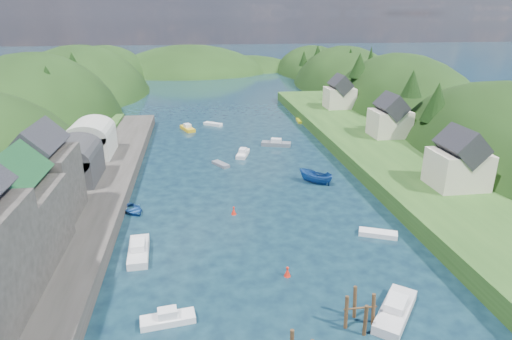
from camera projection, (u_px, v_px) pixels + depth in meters
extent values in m
plane|color=black|center=(240.00, 151.00, 82.48)|extent=(600.00, 600.00, 0.00)
ellipsoid|color=black|center=(44.00, 164.00, 102.87)|extent=(44.00, 75.56, 52.00)
ellipsoid|color=black|center=(85.00, 120.00, 142.60)|extent=(44.00, 75.56, 48.19)
ellipsoid|color=black|center=(107.00, 93.00, 181.08)|extent=(44.00, 75.56, 39.00)
ellipsoid|color=black|center=(508.00, 213.00, 74.41)|extent=(36.00, 75.56, 44.49)
ellipsoid|color=black|center=(397.00, 145.00, 114.58)|extent=(36.00, 75.56, 48.00)
ellipsoid|color=black|center=(344.00, 110.00, 154.33)|extent=(36.00, 75.56, 44.49)
ellipsoid|color=black|center=(313.00, 87.00, 192.85)|extent=(36.00, 75.56, 36.00)
ellipsoid|color=black|center=(191.00, 94.00, 196.11)|extent=(80.00, 60.00, 44.00)
ellipsoid|color=black|center=(249.00, 93.00, 209.81)|extent=(70.00, 56.00, 36.00)
cone|color=black|center=(48.00, 79.00, 86.61)|extent=(4.73, 4.73, 5.29)
cone|color=black|center=(41.00, 70.00, 94.71)|extent=(4.34, 4.34, 6.99)
cone|color=black|center=(65.00, 85.00, 104.67)|extent=(5.28, 5.28, 5.04)
cone|color=black|center=(73.00, 63.00, 117.61)|extent=(4.77, 4.77, 6.07)
cone|color=black|center=(100.00, 72.00, 125.21)|extent=(4.07, 4.07, 5.61)
cone|color=black|center=(92.00, 64.00, 134.88)|extent=(4.56, 4.56, 8.28)
cone|color=black|center=(96.00, 65.00, 144.34)|extent=(4.75, 4.75, 6.05)
cone|color=black|center=(102.00, 61.00, 154.42)|extent=(4.27, 4.27, 6.81)
cone|color=black|center=(437.00, 102.00, 76.11)|extent=(5.29, 5.29, 6.94)
cone|color=black|center=(412.00, 83.00, 83.17)|extent=(4.07, 4.07, 5.26)
cone|color=black|center=(418.00, 91.00, 96.07)|extent=(3.40, 3.40, 6.47)
cone|color=black|center=(392.00, 71.00, 108.91)|extent=(4.94, 4.94, 8.27)
cone|color=black|center=(359.00, 65.00, 111.35)|extent=(5.25, 5.25, 6.35)
cone|color=black|center=(370.00, 61.00, 119.42)|extent=(3.36, 3.36, 7.98)
cone|color=black|center=(350.00, 60.00, 137.57)|extent=(4.57, 4.57, 7.35)
cone|color=black|center=(339.00, 63.00, 147.61)|extent=(3.59, 3.59, 5.99)
cone|color=black|center=(318.00, 53.00, 155.94)|extent=(4.14, 4.14, 5.55)
cone|color=black|center=(304.00, 58.00, 165.51)|extent=(3.83, 3.83, 5.82)
cube|color=#2D2B28|center=(67.00, 226.00, 51.06)|extent=(12.00, 110.00, 2.00)
cube|color=#234719|center=(4.00, 228.00, 50.05)|extent=(12.00, 110.00, 2.50)
cube|color=#2D2B28|center=(16.00, 224.00, 41.81)|extent=(8.00, 9.00, 7.00)
cube|color=#1E592D|center=(7.00, 182.00, 40.28)|extent=(5.88, 9.36, 5.88)
cube|color=#2D2B28|center=(45.00, 185.00, 50.01)|extent=(7.00, 8.00, 8.00)
cube|color=black|center=(38.00, 146.00, 48.34)|extent=(5.15, 8.32, 5.15)
cube|color=#2D2D30|center=(74.00, 167.00, 61.85)|extent=(7.00, 9.00, 4.00)
cylinder|color=#2D2D30|center=(72.00, 154.00, 61.16)|extent=(7.00, 9.00, 7.00)
cube|color=#B2B2A8|center=(92.00, 144.00, 73.00)|extent=(7.00, 9.00, 4.00)
cylinder|color=#B2B2A8|center=(90.00, 132.00, 72.31)|extent=(7.00, 9.00, 7.00)
cube|color=#234719|center=(385.00, 155.00, 76.09)|extent=(16.00, 120.00, 2.40)
cube|color=beige|center=(458.00, 169.00, 58.35)|extent=(7.00, 6.00, 5.00)
cube|color=black|center=(462.00, 146.00, 57.20)|extent=(5.15, 6.24, 5.15)
cube|color=beige|center=(389.00, 123.00, 82.78)|extent=(7.00, 6.00, 5.00)
cube|color=black|center=(391.00, 106.00, 81.63)|extent=(5.15, 6.24, 5.15)
cube|color=beige|center=(339.00, 98.00, 107.74)|extent=(7.00, 6.00, 5.00)
cube|color=black|center=(340.00, 84.00, 106.59)|extent=(5.15, 6.24, 5.15)
cylinder|color=#382314|center=(373.00, 313.00, 35.96)|extent=(0.32, 0.32, 3.65)
cylinder|color=#382314|center=(355.00, 305.00, 36.91)|extent=(0.32, 0.32, 3.65)
cylinder|color=#382314|center=(346.00, 315.00, 35.65)|extent=(0.32, 0.32, 3.65)
cylinder|color=#382314|center=(365.00, 323.00, 34.70)|extent=(0.32, 0.32, 3.65)
cylinder|color=#382314|center=(360.00, 308.00, 35.60)|extent=(2.85, 0.16, 0.16)
cone|color=red|center=(287.00, 272.00, 42.92)|extent=(0.70, 0.70, 0.90)
sphere|color=red|center=(288.00, 268.00, 42.75)|extent=(0.30, 0.30, 0.30)
cone|color=red|center=(234.00, 211.00, 56.18)|extent=(0.70, 0.70, 0.90)
sphere|color=red|center=(234.00, 208.00, 56.01)|extent=(0.30, 0.30, 0.30)
imported|color=navy|center=(315.00, 178.00, 66.39)|extent=(5.62, 5.13, 2.14)
cube|color=slate|center=(221.00, 164.00, 74.28)|extent=(3.04, 3.96, 0.54)
cube|color=silver|center=(213.00, 124.00, 101.03)|extent=(4.50, 3.96, 0.64)
cube|color=gold|center=(300.00, 121.00, 104.37)|extent=(1.63, 4.15, 0.57)
cube|color=silver|center=(168.00, 320.00, 36.52)|extent=(4.77, 2.10, 0.65)
cube|color=silver|center=(167.00, 313.00, 36.27)|extent=(1.74, 1.26, 0.70)
cube|color=slate|center=(276.00, 144.00, 85.35)|extent=(6.06, 3.62, 0.81)
cube|color=silver|center=(276.00, 140.00, 85.08)|extent=(2.33, 1.90, 0.70)
cube|color=gold|center=(188.00, 129.00, 96.83)|extent=(3.60, 5.72, 0.76)
cube|color=silver|center=(187.00, 125.00, 96.57)|extent=(1.85, 2.22, 0.70)
cube|color=silver|center=(243.00, 154.00, 79.40)|extent=(3.15, 5.38, 0.71)
cube|color=silver|center=(243.00, 150.00, 79.15)|extent=(1.67, 2.06, 0.70)
cube|color=silver|center=(139.00, 252.00, 46.75)|extent=(2.46, 6.43, 0.88)
cube|color=silver|center=(138.00, 245.00, 46.46)|extent=(1.59, 2.29, 0.70)
cube|color=silver|center=(395.00, 312.00, 37.30)|extent=(6.01, 6.65, 0.95)
cube|color=silver|center=(396.00, 303.00, 37.00)|extent=(2.71, 2.82, 0.70)
imported|color=navy|center=(133.00, 210.00, 56.94)|extent=(4.88, 5.36, 0.91)
cube|color=silver|center=(378.00, 234.00, 50.81)|extent=(4.65, 3.12, 0.62)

